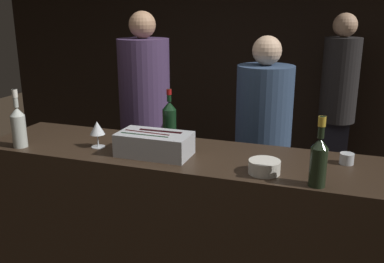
{
  "coord_description": "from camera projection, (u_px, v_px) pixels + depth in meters",
  "views": [
    {
      "loc": [
        0.75,
        -1.83,
        1.85
      ],
      "look_at": [
        0.0,
        0.32,
        1.19
      ],
      "focal_mm": 40.0,
      "sensor_mm": 36.0,
      "label": 1
    }
  ],
  "objects": [
    {
      "name": "person_blond_tee",
      "position": [
        338.0,
        102.0,
        3.91
      ],
      "size": [
        0.33,
        0.33,
        1.81
      ],
      "rotation": [
        0.0,
        0.0,
        -3.1
      ],
      "color": "black",
      "rests_on": "ground_plane"
    },
    {
      "name": "bar_counter",
      "position": [
        190.0,
        238.0,
        2.53
      ],
      "size": [
        2.47,
        0.59,
        1.07
      ],
      "color": "#2D2116",
      "rests_on": "ground_plane"
    },
    {
      "name": "bowl_white",
      "position": [
        264.0,
        166.0,
        2.09
      ],
      "size": [
        0.16,
        0.16,
        0.07
      ],
      "color": "silver",
      "rests_on": "bar_counter"
    },
    {
      "name": "red_wine_bottle_burgundy",
      "position": [
        169.0,
        120.0,
        2.59
      ],
      "size": [
        0.08,
        0.08,
        0.32
      ],
      "color": "black",
      "rests_on": "bar_counter"
    },
    {
      "name": "wall_back_chalkboard",
      "position": [
        267.0,
        52.0,
        4.48
      ],
      "size": [
        6.4,
        0.06,
        2.8
      ],
      "color": "black",
      "rests_on": "ground_plane"
    },
    {
      "name": "ice_bin_with_bottles",
      "position": [
        154.0,
        143.0,
        2.34
      ],
      "size": [
        0.4,
        0.22,
        0.13
      ],
      "color": "#B7BABF",
      "rests_on": "bar_counter"
    },
    {
      "name": "wine_glass",
      "position": [
        97.0,
        129.0,
        2.46
      ],
      "size": [
        0.09,
        0.09,
        0.16
      ],
      "color": "silver",
      "rests_on": "bar_counter"
    },
    {
      "name": "white_wine_bottle",
      "position": [
        18.0,
        125.0,
        2.47
      ],
      "size": [
        0.08,
        0.08,
        0.34
      ],
      "color": "#B2B7AD",
      "rests_on": "bar_counter"
    },
    {
      "name": "person_grey_polo",
      "position": [
        145.0,
        114.0,
        3.5
      ],
      "size": [
        0.41,
        0.41,
        1.83
      ],
      "rotation": [
        0.0,
        0.0,
        1.97
      ],
      "color": "black",
      "rests_on": "ground_plane"
    },
    {
      "name": "candle_votive",
      "position": [
        347.0,
        159.0,
        2.22
      ],
      "size": [
        0.07,
        0.07,
        0.06
      ],
      "color": "silver",
      "rests_on": "bar_counter"
    },
    {
      "name": "person_in_hoodie",
      "position": [
        263.0,
        138.0,
        3.2
      ],
      "size": [
        0.41,
        0.41,
        1.66
      ],
      "rotation": [
        0.0,
        0.0,
        -2.29
      ],
      "color": "black",
      "rests_on": "ground_plane"
    },
    {
      "name": "champagne_bottle",
      "position": [
        319.0,
        159.0,
        1.92
      ],
      "size": [
        0.08,
        0.08,
        0.33
      ],
      "color": "black",
      "rests_on": "bar_counter"
    }
  ]
}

